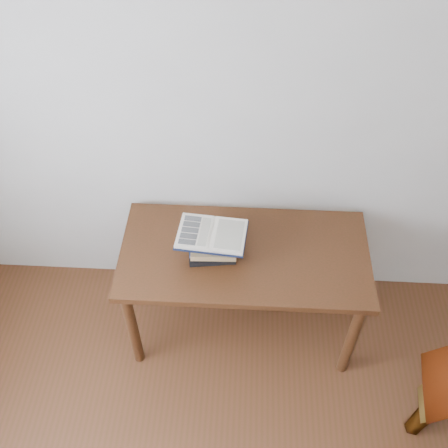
{
  "coord_description": "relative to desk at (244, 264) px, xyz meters",
  "views": [
    {
      "loc": [
        0.01,
        -0.33,
        2.81
      ],
      "look_at": [
        -0.08,
        1.34,
        0.95
      ],
      "focal_mm": 42.0,
      "sensor_mm": 36.0,
      "label": 1
    }
  ],
  "objects": [
    {
      "name": "book_stack",
      "position": [
        -0.17,
        -0.01,
        0.18
      ],
      "size": [
        0.25,
        0.2,
        0.15
      ],
      "color": "black",
      "rests_on": "desk"
    },
    {
      "name": "desk",
      "position": [
        0.0,
        0.0,
        0.0
      ],
      "size": [
        1.3,
        0.65,
        0.7
      ],
      "color": "#492112",
      "rests_on": "ground"
    },
    {
      "name": "open_book",
      "position": [
        -0.17,
        -0.02,
        0.26
      ],
      "size": [
        0.36,
        0.27,
        0.03
      ],
      "rotation": [
        0.0,
        0.0,
        -0.09
      ],
      "color": "black",
      "rests_on": "book_stack"
    }
  ]
}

